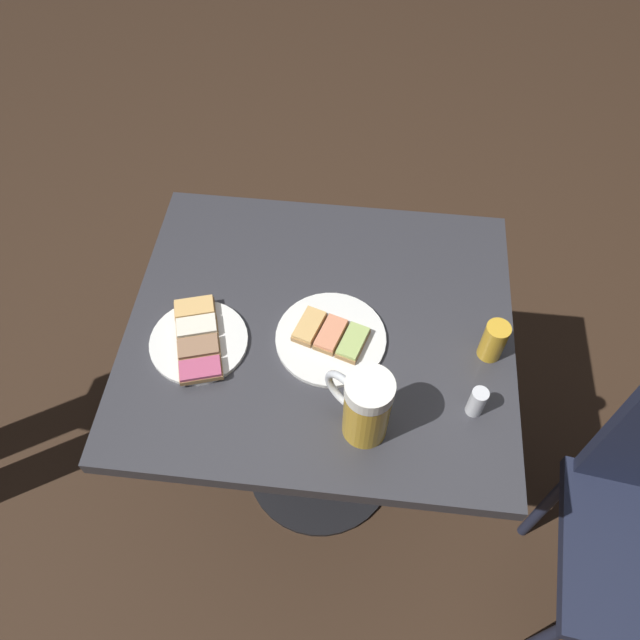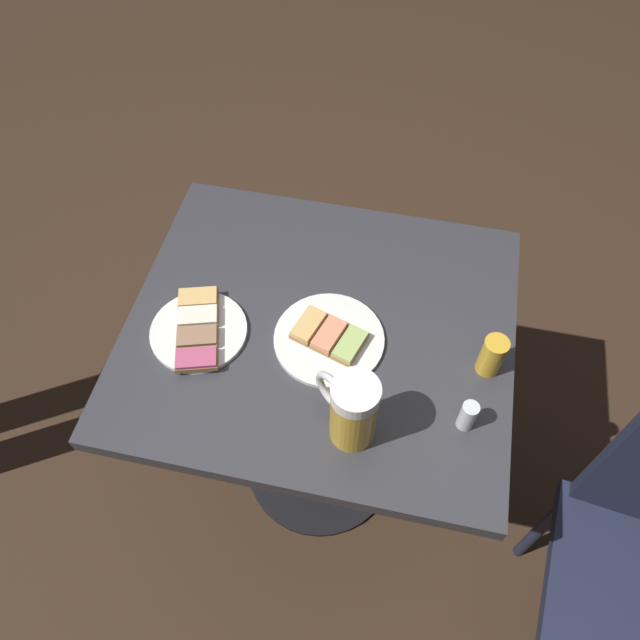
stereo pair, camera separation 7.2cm
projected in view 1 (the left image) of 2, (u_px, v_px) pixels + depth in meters
ground_plane at (320, 464)px, 1.90m from camera, size 6.00×6.00×0.00m
cafe_table at (320, 366)px, 1.41m from camera, size 0.79×0.70×0.76m
plate_near at (331, 337)px, 1.25m from camera, size 0.22×0.22×0.03m
plate_far at (198, 340)px, 1.24m from camera, size 0.20×0.21×0.03m
beer_mug at (365, 406)px, 1.08m from camera, size 0.13×0.11×0.17m
beer_glass_small at (494, 341)px, 1.20m from camera, size 0.05×0.05×0.09m
salt_shaker at (477, 402)px, 1.14m from camera, size 0.03×0.03×0.07m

